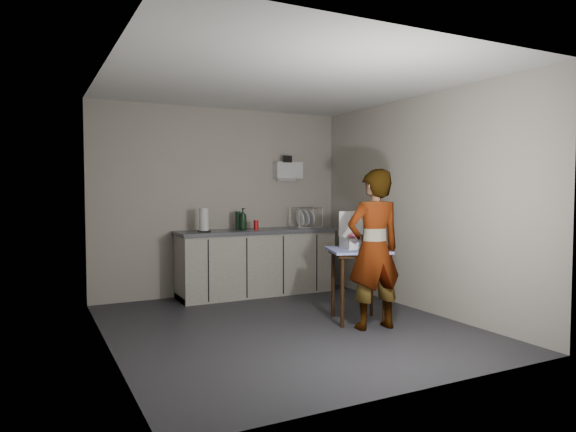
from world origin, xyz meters
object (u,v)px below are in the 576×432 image
soda_can (256,225)px  kitchen_counter (257,264)px  dark_bottle (238,221)px  paper_towel (204,221)px  soap_bottle (243,219)px  bakery_box (355,240)px  dish_rack (306,223)px  side_table (358,258)px  standing_man (374,249)px

soda_can → kitchen_counter: bearing=38.9°
kitchen_counter → dark_bottle: 0.66m
paper_towel → kitchen_counter: bearing=3.9°
soap_bottle → soda_can: soap_bottle is taller
dark_bottle → paper_towel: (-0.52, -0.11, 0.02)m
dark_bottle → bakery_box: bearing=-69.4°
soda_can → bakery_box: 1.82m
soap_bottle → dish_rack: same height
kitchen_counter → dish_rack: (0.78, -0.00, 0.55)m
side_table → soap_bottle: (-0.62, 1.86, 0.36)m
dish_rack → bakery_box: (-0.35, -1.77, -0.08)m
kitchen_counter → dark_bottle: (-0.25, 0.06, 0.61)m
soda_can → dish_rack: 0.80m
soda_can → paper_towel: paper_towel is taller
dark_bottle → dish_rack: bearing=-3.5°
soda_can → dish_rack: bearing=0.6°
soda_can → dark_bottle: bearing=163.2°
side_table → bakery_box: size_ratio=1.97×
side_table → dish_rack: size_ratio=1.88×
standing_man → soda_can: size_ratio=12.91×
kitchen_counter → side_table: bearing=-77.5°
soap_bottle → soda_can: (0.19, -0.02, -0.09)m
dish_rack → bakery_box: bearing=-101.1°
kitchen_counter → paper_towel: paper_towel is taller
kitchen_counter → dish_rack: bearing=-0.3°
standing_man → soap_bottle: 2.27m
paper_towel → dish_rack: 1.56m
soda_can → dark_bottle: dark_bottle is taller
side_table → standing_man: (-0.02, -0.32, 0.14)m
standing_man → dish_rack: (0.39, 2.17, 0.14)m
soap_bottle → bakery_box: bearing=-70.2°
standing_man → dish_rack: standing_man is taller
paper_towel → dish_rack: bearing=1.8°
soap_bottle → bakery_box: (0.64, -1.78, -0.16)m
dish_rack → bakery_box: 1.80m
side_table → paper_towel: bearing=142.8°
side_table → dark_bottle: size_ratio=3.16×
soda_can → paper_towel: size_ratio=0.42×
side_table → bakery_box: 0.22m
paper_towel → soap_bottle: bearing=5.7°
soap_bottle → side_table: bearing=-71.7°
side_table → dark_bottle: (-0.67, 1.92, 0.33)m
side_table → soda_can: (-0.43, 1.85, 0.27)m
standing_man → dish_rack: bearing=-94.4°
kitchen_counter → bakery_box: (0.43, -1.77, 0.47)m
soap_bottle → bakery_box: size_ratio=0.73×
standing_man → dark_bottle: standing_man is taller
side_table → paper_towel: size_ratio=2.61×
soda_can → paper_towel: 0.77m
standing_man → side_table: bearing=-87.6°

